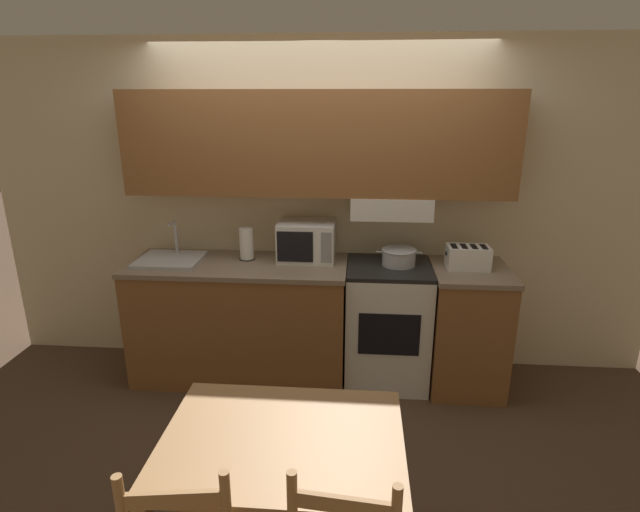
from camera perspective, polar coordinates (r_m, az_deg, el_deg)
ground_plane at (r=4.36m, az=-0.06°, el=-11.36°), size 16.00×16.00×0.00m
wall_back at (r=3.78m, az=0.04°, el=8.82°), size 5.20×0.38×2.55m
lower_counter_main at (r=3.95m, az=-9.07°, el=-7.19°), size 1.63×0.65×0.93m
lower_counter_right_stub at (r=3.94m, az=16.34°, el=-7.83°), size 0.55×0.65×0.93m
stove_range at (r=3.88m, az=7.64°, el=-7.65°), size 0.62×0.59×0.93m
cooking_pot at (r=3.71m, az=8.99°, el=-0.04°), size 0.34×0.26×0.12m
microwave at (r=3.78m, az=-1.53°, el=1.76°), size 0.42×0.34×0.29m
toaster at (r=3.75m, az=16.54°, el=-0.10°), size 0.31×0.20×0.16m
sink_basin at (r=3.93m, az=-16.77°, el=-0.31°), size 0.47×0.42×0.28m
paper_towel_roll at (r=3.82m, az=-8.39°, el=1.37°), size 0.12×0.12×0.24m
dining_table at (r=2.27m, az=-4.26°, el=-22.33°), size 1.00×0.75×0.78m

